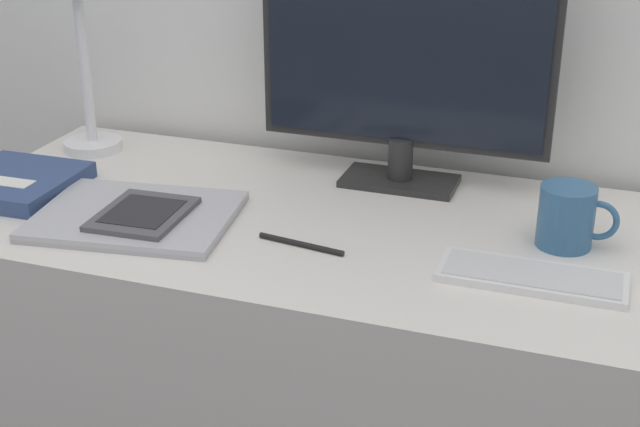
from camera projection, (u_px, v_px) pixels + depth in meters
name	position (u px, v px, depth m)	size (l,w,h in m)	color
desk	(389.00, 419.00, 1.61)	(1.57, 0.60, 0.75)	silver
monitor	(405.00, 50.00, 1.54)	(0.53, 0.11, 0.47)	#262626
keyboard	(532.00, 277.00, 1.29)	(0.27, 0.10, 0.01)	silver
laptop	(136.00, 216.00, 1.48)	(0.35, 0.29, 0.02)	#A3A3A8
ereader	(143.00, 214.00, 1.46)	(0.14, 0.17, 0.01)	#4C4C51
desk_lamp	(82.00, 38.00, 1.72)	(0.12, 0.12, 0.39)	white
notebook	(15.00, 183.00, 1.60)	(0.21, 0.22, 0.03)	#334775
coffee_mug	(568.00, 217.00, 1.38)	(0.12, 0.09, 0.10)	#336089
pen	(301.00, 244.00, 1.39)	(0.15, 0.03, 0.01)	black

